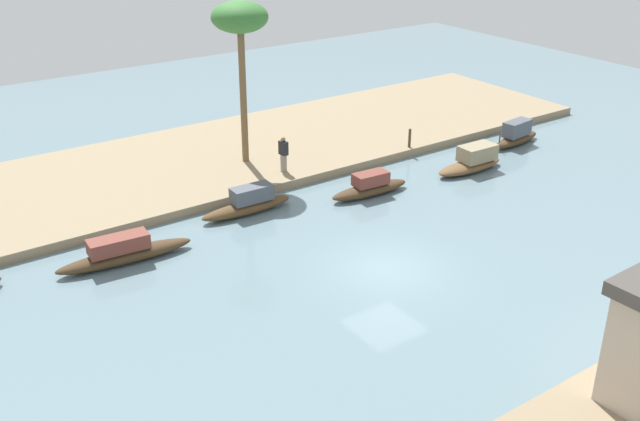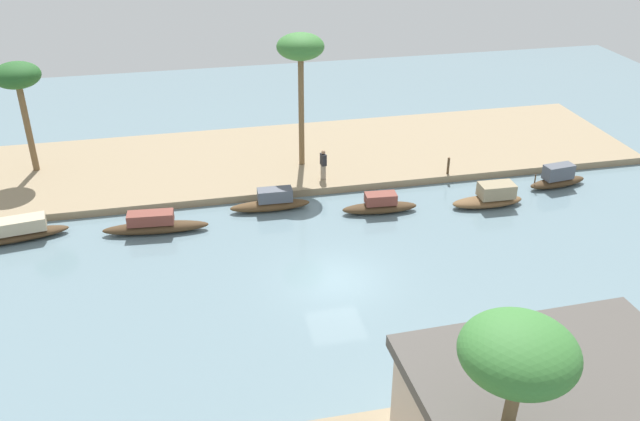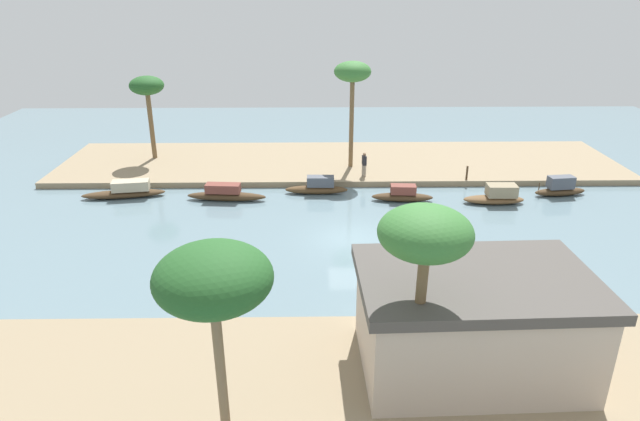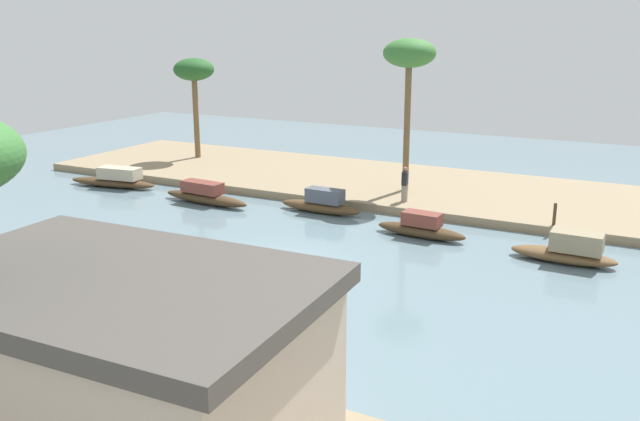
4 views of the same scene
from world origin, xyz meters
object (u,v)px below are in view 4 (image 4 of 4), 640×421
object	(u,v)px
sampan_foreground	(205,195)
palm_tree_left_near	(409,58)
sampan_open_hull	(115,179)
riverside_building	(119,362)
sampan_with_tall_canopy	(568,250)
sampan_midstream	(421,228)
palm_tree_left_far	(194,73)
sampan_near_left_bank	(322,204)
person_on_near_bank	(405,185)
mooring_post	(555,214)

from	to	relation	value
sampan_foreground	palm_tree_left_near	xyz separation A→B (m)	(-8.52, -5.75, 6.70)
sampan_open_hull	riverside_building	size ratio (longest dim) A/B	0.67
sampan_with_tall_canopy	sampan_foreground	xyz separation A→B (m)	(17.46, -0.82, -0.06)
sampan_midstream	palm_tree_left_far	bearing A→B (deg)	-21.25
sampan_near_left_bank	sampan_with_tall_canopy	xyz separation A→B (m)	(-11.45, 1.97, 0.03)
sampan_open_hull	riverside_building	xyz separation A→B (m)	(-17.81, 18.22, 1.85)
person_on_near_bank	riverside_building	xyz separation A→B (m)	(-1.86, 21.12, 1.04)
sampan_near_left_bank	sampan_with_tall_canopy	distance (m)	11.62
sampan_with_tall_canopy	mooring_post	world-z (taller)	mooring_post
sampan_foreground	riverside_building	world-z (taller)	riverside_building
sampan_foreground	palm_tree_left_far	world-z (taller)	palm_tree_left_far
sampan_midstream	person_on_near_bank	distance (m)	4.49
mooring_post	sampan_foreground	bearing A→B (deg)	9.20
sampan_midstream	palm_tree_left_near	world-z (taller)	palm_tree_left_near
palm_tree_left_near	person_on_near_bank	bearing A→B (deg)	109.64
person_on_near_bank	mooring_post	world-z (taller)	person_on_near_bank
person_on_near_bank	palm_tree_left_far	bearing A→B (deg)	65.71
palm_tree_left_near	riverside_building	world-z (taller)	palm_tree_left_near
sampan_midstream	sampan_open_hull	xyz separation A→B (m)	(18.13, -0.94, 0.03)
sampan_with_tall_canopy	palm_tree_left_far	world-z (taller)	palm_tree_left_far
sampan_with_tall_canopy	sampan_foreground	world-z (taller)	sampan_with_tall_canopy
sampan_open_hull	person_on_near_bank	bearing A→B (deg)	-178.25
person_on_near_bank	sampan_with_tall_canopy	bearing A→B (deg)	-126.13
sampan_midstream	person_on_near_bank	size ratio (longest dim) A/B	2.34
mooring_post	sampan_near_left_bank	bearing A→B (deg)	8.28
mooring_post	sampan_with_tall_canopy	bearing A→B (deg)	106.73
sampan_midstream	riverside_building	bearing A→B (deg)	92.77
person_on_near_bank	palm_tree_left_near	xyz separation A→B (m)	(0.79, -2.22, 5.89)
mooring_post	person_on_near_bank	bearing A→B (deg)	-6.99
sampan_near_left_bank	sampan_open_hull	bearing A→B (deg)	3.76
sampan_with_tall_canopy	sampan_open_hull	bearing A→B (deg)	-2.09
sampan_midstream	sampan_open_hull	world-z (taller)	sampan_open_hull
person_on_near_bank	sampan_open_hull	bearing A→B (deg)	92.26
sampan_near_left_bank	sampan_open_hull	world-z (taller)	sampan_near_left_bank
palm_tree_left_far	riverside_building	distance (m)	31.55
sampan_midstream	sampan_foreground	xyz separation A→B (m)	(11.50, -0.31, 0.03)
sampan_near_left_bank	palm_tree_left_far	bearing A→B (deg)	-27.62
sampan_foreground	palm_tree_left_near	bearing A→B (deg)	-141.67
sampan_near_left_bank	riverside_building	distance (m)	19.52
sampan_open_hull	riverside_building	bearing A→B (deg)	125.80
person_on_near_bank	sampan_midstream	bearing A→B (deg)	-158.45
sampan_with_tall_canopy	palm_tree_left_far	xyz separation A→B (m)	(24.13, -9.01, 5.33)
sampan_with_tall_canopy	sampan_open_hull	size ratio (longest dim) A/B	0.72
palm_tree_left_far	sampan_with_tall_canopy	bearing A→B (deg)	159.52
sampan_near_left_bank	mooring_post	distance (m)	10.52
sampan_midstream	mooring_post	xyz separation A→B (m)	(-4.92, -2.97, 0.49)
sampan_near_left_bank	person_on_near_bank	size ratio (longest dim) A/B	2.47
palm_tree_left_near	sampan_foreground	bearing A→B (deg)	34.02
sampan_midstream	palm_tree_left_near	size ratio (longest dim) A/B	0.52
palm_tree_left_near	sampan_with_tall_canopy	bearing A→B (deg)	143.67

